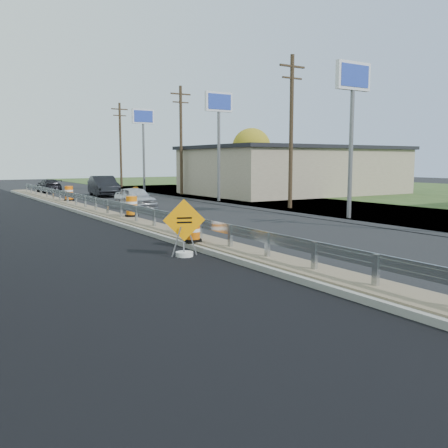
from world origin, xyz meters
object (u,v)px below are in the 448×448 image
barrel_median_mid (132,207)px  car_dark_mid (103,186)px  caution_sign (184,242)px  car_dark_far (49,186)px  barrel_shoulder_far (97,187)px  car_silver (135,198)px  barrel_median_near (193,229)px  barrel_shoulder_mid (136,192)px  barrel_median_far (69,194)px

barrel_median_mid → car_dark_mid: 18.55m
caution_sign → car_dark_far: 35.75m
caution_sign → barrel_shoulder_far: size_ratio=2.12×
caution_sign → car_silver: size_ratio=0.45×
car_silver → car_dark_mid: (2.02, 12.19, 0.17)m
barrel_median_mid → barrel_shoulder_far: bearing=76.0°
barrel_shoulder_far → car_dark_mid: (-1.92, -7.98, 0.44)m
car_dark_mid → car_dark_far: bearing=116.2°
barrel_median_near → barrel_shoulder_far: size_ratio=1.06×
barrel_shoulder_mid → barrel_shoulder_far: size_ratio=0.96×
barrel_median_mid → caution_sign: bearing=-102.1°
caution_sign → barrel_median_far: caution_sign is taller
barrel_shoulder_far → car_dark_far: car_dark_far is taller
barrel_median_near → barrel_median_mid: 8.51m
car_dark_mid → barrel_median_mid: bearing=-97.5°
barrel_shoulder_far → caution_sign: bearing=-103.5°
barrel_median_far → barrel_shoulder_far: size_ratio=1.18×
barrel_median_near → car_silver: 14.69m
car_dark_far → caution_sign: bearing=83.4°
barrel_median_mid → car_dark_mid: bearing=75.9°
caution_sign → car_dark_far: bearing=105.4°
caution_sign → barrel_median_near: bearing=73.8°
barrel_shoulder_far → barrel_median_near: bearing=-102.4°
barrel_median_far → car_dark_far: size_ratio=0.23×
barrel_median_near → barrel_median_mid: size_ratio=0.90×
barrel_shoulder_mid → car_dark_far: (-4.69, 10.25, 0.23)m
barrel_median_mid → barrel_median_far: size_ratio=1.00×
caution_sign → barrel_shoulder_mid: size_ratio=2.22×
barrel_shoulder_far → barrel_median_far: bearing=-114.4°
caution_sign → car_dark_far: (3.85, 35.54, 0.16)m
car_dark_far → barrel_shoulder_mid: bearing=114.2°
caution_sign → barrel_shoulder_far: caution_sign is taller
barrel_median_far → car_dark_mid: bearing=54.0°
barrel_median_mid → barrel_shoulder_mid: barrel_median_mid is taller
car_dark_mid → car_dark_far: (-2.77, 7.84, -0.23)m
barrel_median_mid → barrel_shoulder_mid: size_ratio=1.23×
caution_sign → barrel_median_mid: bearing=99.5°
barrel_median_near → car_silver: (3.61, 14.24, 0.02)m
car_dark_mid → barrel_median_far: bearing=-119.4°
barrel_median_far → barrel_shoulder_far: bearing=65.6°
barrel_median_near → barrel_shoulder_mid: size_ratio=1.11×
car_silver → barrel_median_far: bearing=112.8°
caution_sign → barrel_shoulder_mid: bearing=92.9°
caution_sign → barrel_shoulder_mid: (8.54, 25.29, -0.07)m
car_dark_mid → car_dark_far: size_ratio=1.20×
car_silver → car_dark_mid: 12.35m
caution_sign → barrel_median_far: bearing=106.0°
barrel_median_near → barrel_shoulder_far: (7.55, 34.40, -0.26)m
barrel_median_near → car_dark_mid: 27.02m
barrel_shoulder_mid → barrel_median_near: bearing=-107.5°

